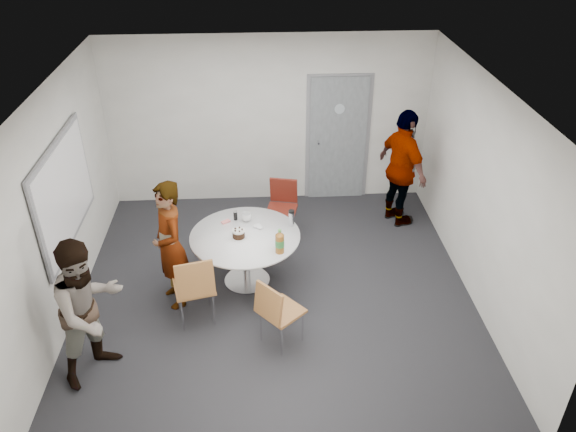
{
  "coord_description": "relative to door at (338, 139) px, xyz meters",
  "views": [
    {
      "loc": [
        -0.17,
        -5.71,
        4.67
      ],
      "look_at": [
        0.18,
        0.25,
        0.99
      ],
      "focal_mm": 35.0,
      "sensor_mm": 36.0,
      "label": 1
    }
  ],
  "objects": [
    {
      "name": "chair_far",
      "position": [
        -0.94,
        -1.12,
        -0.49
      ],
      "size": [
        0.5,
        0.54,
        0.88
      ],
      "rotation": [
        0.0,
        0.0,
        2.92
      ],
      "color": "maroon",
      "rests_on": "floor"
    },
    {
      "name": "table",
      "position": [
        -1.44,
        -2.25,
        -0.39
      ],
      "size": [
        1.4,
        1.4,
        1.06
      ],
      "color": "white",
      "rests_on": "floor"
    },
    {
      "name": "wall_front",
      "position": [
        -1.1,
        -4.98,
        0.32
      ],
      "size": [
        5.0,
        0.0,
        5.0
      ],
      "primitive_type": "plane",
      "rotation": [
        -1.57,
        0.0,
        0.0
      ],
      "color": "beige",
      "rests_on": "floor"
    },
    {
      "name": "person_right",
      "position": [
        0.85,
        -0.87,
        -0.12
      ],
      "size": [
        0.81,
        1.16,
        1.82
      ],
      "primitive_type": "imported",
      "rotation": [
        0.0,
        0.0,
        1.95
      ],
      "color": "black",
      "rests_on": "floor"
    },
    {
      "name": "wall_right",
      "position": [
        1.4,
        -2.48,
        0.32
      ],
      "size": [
        0.0,
        5.0,
        5.0
      ],
      "primitive_type": "plane",
      "rotation": [
        1.57,
        0.0,
        -1.57
      ],
      "color": "beige",
      "rests_on": "floor"
    },
    {
      "name": "chair_near_left",
      "position": [
        -2.05,
        -3.03,
        -0.44
      ],
      "size": [
        0.55,
        0.59,
        0.96
      ],
      "rotation": [
        0.0,
        0.0,
        0.24
      ],
      "color": "brown",
      "rests_on": "floor"
    },
    {
      "name": "whiteboard",
      "position": [
        -3.56,
        -2.28,
        0.42
      ],
      "size": [
        0.04,
        1.9,
        1.25
      ],
      "color": "gray",
      "rests_on": "wall_left"
    },
    {
      "name": "floor",
      "position": [
        -1.1,
        -2.48,
        -1.03
      ],
      "size": [
        5.0,
        5.0,
        0.0
      ],
      "primitive_type": "plane",
      "color": "black",
      "rests_on": "ground"
    },
    {
      "name": "person_left",
      "position": [
        -3.05,
        -3.7,
        -0.19
      ],
      "size": [
        1.01,
        1.03,
        1.68
      ],
      "primitive_type": "imported",
      "rotation": [
        0.0,
        0.0,
        0.88
      ],
      "color": "white",
      "rests_on": "floor"
    },
    {
      "name": "ceiling",
      "position": [
        -1.1,
        -2.48,
        1.67
      ],
      "size": [
        5.0,
        5.0,
        0.0
      ],
      "primitive_type": "plane",
      "rotation": [
        3.14,
        0.0,
        0.0
      ],
      "color": "silver",
      "rests_on": "wall_back"
    },
    {
      "name": "person_main",
      "position": [
        -2.36,
        -2.57,
        -0.19
      ],
      "size": [
        0.62,
        0.72,
        1.67
      ],
      "primitive_type": "imported",
      "rotation": [
        0.0,
        0.0,
        -1.15
      ],
      "color": "#A5C6EA",
      "rests_on": "floor"
    },
    {
      "name": "chair_near_right",
      "position": [
        -1.13,
        -3.44,
        -0.49
      ],
      "size": [
        0.61,
        0.61,
        0.88
      ],
      "rotation": [
        0.0,
        0.0,
        -0.85
      ],
      "color": "brown",
      "rests_on": "floor"
    },
    {
      "name": "door",
      "position": [
        0.0,
        0.0,
        0.0
      ],
      "size": [
        1.02,
        0.17,
        2.12
      ],
      "color": "slate",
      "rests_on": "wall_back"
    },
    {
      "name": "wall_back",
      "position": [
        -1.1,
        0.02,
        0.32
      ],
      "size": [
        5.0,
        0.0,
        5.0
      ],
      "primitive_type": "plane",
      "rotation": [
        1.57,
        0.0,
        0.0
      ],
      "color": "beige",
      "rests_on": "floor"
    },
    {
      "name": "wall_left",
      "position": [
        -3.6,
        -2.48,
        0.32
      ],
      "size": [
        0.0,
        5.0,
        5.0
      ],
      "primitive_type": "plane",
      "rotation": [
        1.57,
        0.0,
        1.57
      ],
      "color": "beige",
      "rests_on": "floor"
    }
  ]
}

